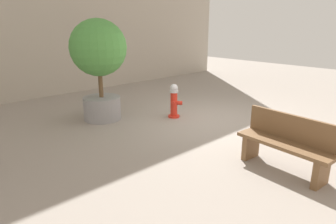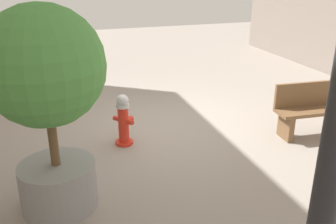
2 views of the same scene
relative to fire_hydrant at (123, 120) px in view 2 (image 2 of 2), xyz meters
name	(u,v)px [view 2 (image 2 of 2)]	position (x,y,z in m)	size (l,w,h in m)	color
ground_plane	(164,125)	(-0.88, -0.54, -0.45)	(23.40, 23.40, 0.00)	gray
fire_hydrant	(123,120)	(0.00, 0.00, 0.00)	(0.36, 0.36, 0.89)	red
bench_near	(318,108)	(-3.39, 0.67, 0.05)	(1.63, 0.56, 0.95)	brown
planter_tree	(47,88)	(1.15, 1.47, 1.13)	(1.39, 1.39, 2.52)	gray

